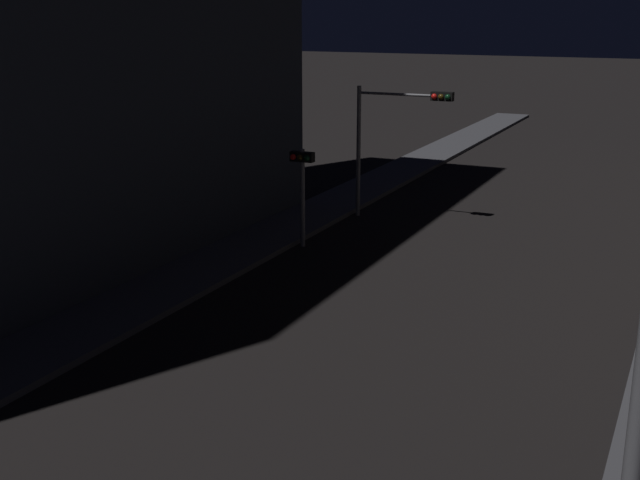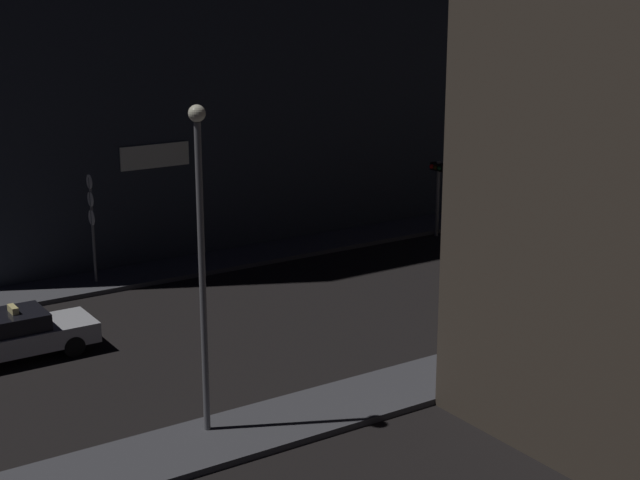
% 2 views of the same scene
% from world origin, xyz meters
% --- Properties ---
extents(sidewalk_left, '(2.39, 67.55, 0.17)m').
position_xyz_m(sidewalk_left, '(-6.79, 31.78, 0.08)').
color(sidewalk_left, '#424247').
rests_on(sidewalk_left, ground_plane).
extents(traffic_light_overhead, '(3.68, 0.42, 4.96)m').
position_xyz_m(traffic_light_overhead, '(-3.94, 32.09, 3.60)').
color(traffic_light_overhead, slate).
rests_on(traffic_light_overhead, ground_plane).
extents(traffic_light_left_kerb, '(0.80, 0.42, 3.30)m').
position_xyz_m(traffic_light_left_kerb, '(-5.34, 27.34, 2.39)').
color(traffic_light_left_kerb, slate).
rests_on(traffic_light_left_kerb, ground_plane).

